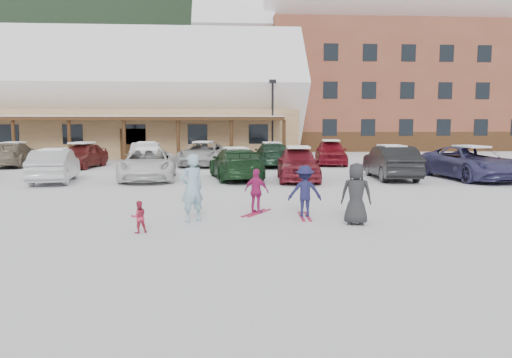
{
  "coord_description": "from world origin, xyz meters",
  "views": [
    {
      "loc": [
        -0.69,
        -13.26,
        2.61
      ],
      "look_at": [
        0.3,
        1.0,
        1.0
      ],
      "focal_mm": 35.0,
      "sensor_mm": 36.0,
      "label": 1
    }
  ],
  "objects": [
    {
      "name": "ground",
      "position": [
        0.0,
        0.0,
        0.0
      ],
      "size": [
        160.0,
        160.0,
        0.0
      ],
      "primitive_type": "plane",
      "color": "white",
      "rests_on": "ground"
    },
    {
      "name": "parked_car_12",
      "position": [
        6.13,
        17.49,
        0.77
      ],
      "size": [
        2.39,
        4.71,
        1.54
      ],
      "primitive_type": "imported",
      "rotation": [
        0.0,
        0.0,
        -0.13
      ],
      "color": "maroon",
      "rests_on": "ground"
    },
    {
      "name": "adult_skier",
      "position": [
        -1.48,
        -0.13,
        0.9
      ],
      "size": [
        0.79,
        0.71,
        1.81
      ],
      "primitive_type": "imported",
      "rotation": [
        0.0,
        0.0,
        3.69
      ],
      "color": "#90B9CC",
      "rests_on": "ground"
    },
    {
      "name": "parked_car_8",
      "position": [
        -8.77,
        16.32,
        0.74
      ],
      "size": [
        2.43,
        4.55,
        1.47
      ],
      "primitive_type": "imported",
      "rotation": [
        0.0,
        0.0,
        -0.16
      ],
      "color": "maroon",
      "rests_on": "ground"
    },
    {
      "name": "skis_child_magenta",
      "position": [
        0.31,
        0.96,
        0.01
      ],
      "size": [
        0.9,
        1.3,
        0.03
      ],
      "primitive_type": "cube",
      "rotation": [
        0.0,
        0.0,
        2.6
      ],
      "color": "#A9183D",
      "rests_on": "ground"
    },
    {
      "name": "toddler_red",
      "position": [
        -2.67,
        -1.42,
        0.39
      ],
      "size": [
        0.46,
        0.41,
        0.77
      ],
      "primitive_type": "imported",
      "rotation": [
        0.0,
        0.0,
        3.53
      ],
      "color": "#BB2E49",
      "rests_on": "ground"
    },
    {
      "name": "parked_car_1",
      "position": [
        -8.05,
        9.18,
        0.73
      ],
      "size": [
        2.11,
        4.59,
        1.46
      ],
      "primitive_type": "imported",
      "rotation": [
        0.0,
        0.0,
        3.27
      ],
      "color": "#BCBDC1",
      "rests_on": "ground"
    },
    {
      "name": "parked_car_9",
      "position": [
        -5.14,
        16.9,
        0.73
      ],
      "size": [
        1.78,
        4.5,
        1.46
      ],
      "primitive_type": "imported",
      "rotation": [
        0.0,
        0.0,
        3.19
      ],
      "color": "silver",
      "rests_on": "ground"
    },
    {
      "name": "child_navy",
      "position": [
        1.61,
        0.31,
        0.72
      ],
      "size": [
        0.96,
        0.58,
        1.44
      ],
      "primitive_type": "imported",
      "rotation": [
        0.0,
        0.0,
        3.09
      ],
      "color": "#1A1A44",
      "rests_on": "ground"
    },
    {
      "name": "child_magenta",
      "position": [
        0.31,
        0.96,
        0.65
      ],
      "size": [
        0.82,
        0.67,
        1.3
      ],
      "primitive_type": "imported",
      "rotation": [
        0.0,
        0.0,
        2.6
      ],
      "color": "#B4216C",
      "rests_on": "ground"
    },
    {
      "name": "alpine_hotel",
      "position": [
        14.27,
        38.0,
        8.63
      ],
      "size": [
        31.48,
        14.01,
        21.48
      ],
      "color": "brown",
      "rests_on": "ground"
    },
    {
      "name": "parked_car_11",
      "position": [
        2.33,
        16.51,
        0.72
      ],
      "size": [
        2.02,
        4.94,
        1.43
      ],
      "primitive_type": "imported",
      "rotation": [
        0.0,
        0.0,
        3.14
      ],
      "color": "#1B3725",
      "rests_on": "ground"
    },
    {
      "name": "conifer_4",
      "position": [
        34.0,
        46.0,
        6.54
      ],
      "size": [
        5.06,
        5.06,
        11.73
      ],
      "color": "black",
      "rests_on": "ground"
    },
    {
      "name": "day_lodge",
      "position": [
        -9.0,
        27.96,
        3.94
      ],
      "size": [
        29.12,
        12.5,
        10.38
      ],
      "color": "tan",
      "rests_on": "ground"
    },
    {
      "name": "bystander_dark",
      "position": [
        2.75,
        -0.81,
        0.8
      ],
      "size": [
        0.89,
        0.7,
        1.6
      ],
      "primitive_type": "imported",
      "rotation": [
        0.0,
        0.0,
        2.87
      ],
      "color": "#27282A",
      "rests_on": "ground"
    },
    {
      "name": "skis_child_navy",
      "position": [
        1.61,
        0.31,
        0.01
      ],
      "size": [
        0.27,
        1.41,
        0.03
      ],
      "primitive_type": "cube",
      "rotation": [
        0.0,
        0.0,
        3.09
      ],
      "color": "#A9183D",
      "rests_on": "ground"
    },
    {
      "name": "lamp_post",
      "position": [
        3.03,
        23.04,
        3.25
      ],
      "size": [
        0.5,
        0.25,
        5.71
      ],
      "color": "black",
      "rests_on": "ground"
    },
    {
      "name": "forested_hillside",
      "position": [
        0.0,
        85.0,
        19.0
      ],
      "size": [
        300.0,
        70.0,
        38.0
      ],
      "primitive_type": "cube",
      "color": "black",
      "rests_on": "ground"
    },
    {
      "name": "parked_car_5",
      "position": [
        7.2,
        9.41,
        0.78
      ],
      "size": [
        1.93,
        4.82,
        1.56
      ],
      "primitive_type": "imported",
      "rotation": [
        0.0,
        0.0,
        3.08
      ],
      "color": "black",
      "rests_on": "ground"
    },
    {
      "name": "parked_car_2",
      "position": [
        -4.06,
        9.9,
        0.73
      ],
      "size": [
        2.74,
        5.37,
        1.45
      ],
      "primitive_type": "imported",
      "rotation": [
        0.0,
        0.0,
        0.06
      ],
      "color": "white",
      "rests_on": "ground"
    },
    {
      "name": "parked_car_3",
      "position": [
        -0.03,
        9.76,
        0.73
      ],
      "size": [
        2.71,
        5.24,
        1.45
      ],
      "primitive_type": "imported",
      "rotation": [
        0.0,
        0.0,
        3.28
      ],
      "color": "#17371B",
      "rests_on": "ground"
    },
    {
      "name": "parked_car_7",
      "position": [
        -13.1,
        17.5,
        0.72
      ],
      "size": [
        2.27,
        5.09,
        1.45
      ],
      "primitive_type": "imported",
      "rotation": [
        0.0,
        0.0,
        3.19
      ],
      "color": "#7B6E59",
      "rests_on": "ground"
    },
    {
      "name": "conifer_3",
      "position": [
        6.0,
        44.0,
        5.12
      ],
      "size": [
        3.96,
        3.96,
        9.18
      ],
      "color": "black",
      "rests_on": "ground"
    },
    {
      "name": "parked_car_10",
      "position": [
        -1.8,
        17.3,
        0.73
      ],
      "size": [
        3.27,
        5.61,
        1.47
      ],
      "primitive_type": "imported",
      "rotation": [
        0.0,
        0.0,
        -0.16
      ],
      "color": "#BBBBBB",
      "rests_on": "ground"
    },
    {
      "name": "parked_car_4",
      "position": [
        2.76,
        9.05,
        0.77
      ],
      "size": [
        2.18,
        4.64,
        1.54
      ],
      "primitive_type": "imported",
      "rotation": [
        0.0,
        0.0,
        -0.08
      ],
      "color": "maroon",
      "rests_on": "ground"
    },
    {
      "name": "parked_car_6",
      "position": [
        10.83,
        9.01,
        0.77
      ],
      "size": [
        3.1,
        5.77,
        1.54
      ],
      "primitive_type": "imported",
      "rotation": [
        0.0,
        0.0,
        0.1
      ],
      "color": "#3A3867",
      "rests_on": "ground"
    }
  ]
}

